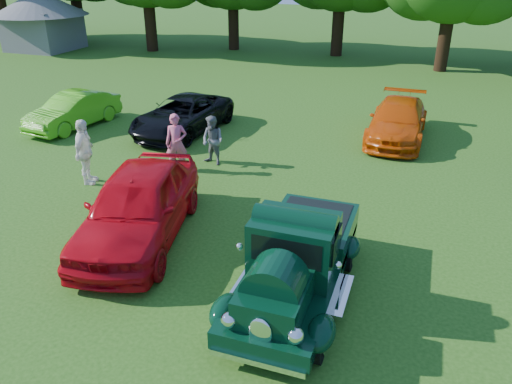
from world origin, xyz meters
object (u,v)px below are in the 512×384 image
(spectator_pink, at_px, (176,143))
(spectator_white, at_px, (85,152))
(back_car_lime, at_px, (73,111))
(red_convertible, at_px, (138,205))
(hero_pickup, at_px, (296,261))
(back_car_black, at_px, (183,115))
(back_car_orange, at_px, (398,121))
(gazebo, at_px, (40,13))
(spectator_grey, at_px, (213,141))

(spectator_pink, distance_m, spectator_white, 2.66)
(back_car_lime, bearing_deg, red_convertible, -35.73)
(hero_pickup, height_order, back_car_lime, hero_pickup)
(back_car_black, bearing_deg, red_convertible, -64.85)
(red_convertible, height_order, back_car_lime, red_convertible)
(red_convertible, bearing_deg, spectator_pink, 92.36)
(hero_pickup, distance_m, back_car_black, 10.55)
(back_car_lime, distance_m, back_car_black, 4.31)
(back_car_orange, relative_size, gazebo, 0.73)
(back_car_lime, height_order, back_car_orange, back_car_orange)
(red_convertible, xyz_separation_m, back_car_orange, (5.05, 9.17, -0.17))
(red_convertible, relative_size, spectator_white, 2.60)
(red_convertible, bearing_deg, back_car_black, 96.73)
(red_convertible, xyz_separation_m, spectator_grey, (-0.24, 4.78, -0.07))
(red_convertible, xyz_separation_m, back_car_lime, (-6.81, 6.46, -0.20))
(spectator_white, relative_size, gazebo, 0.30)
(spectator_grey, distance_m, gazebo, 25.02)
(back_car_orange, distance_m, gazebo, 27.28)
(red_convertible, bearing_deg, hero_pickup, -25.78)
(spectator_grey, distance_m, spectator_white, 3.84)
(gazebo, bearing_deg, hero_pickup, -41.66)
(back_car_orange, bearing_deg, back_car_lime, -166.36)
(spectator_grey, height_order, gazebo, gazebo)
(spectator_white, bearing_deg, gazebo, 26.07)
(back_car_black, distance_m, spectator_white, 5.13)
(back_car_orange, bearing_deg, red_convertible, -118.06)
(gazebo, bearing_deg, spectator_white, -47.20)
(back_car_black, bearing_deg, hero_pickup, -45.61)
(red_convertible, distance_m, back_car_black, 7.75)
(hero_pickup, xyz_separation_m, back_car_black, (-6.60, 8.23, -0.13))
(spectator_pink, xyz_separation_m, gazebo, (-18.75, 16.34, 1.51))
(spectator_white, bearing_deg, red_convertible, -142.29)
(back_car_lime, distance_m, spectator_white, 5.66)
(hero_pickup, distance_m, spectator_white, 7.77)
(spectator_grey, bearing_deg, spectator_pink, -116.73)
(back_car_lime, height_order, spectator_pink, spectator_pink)
(back_car_black, bearing_deg, gazebo, 148.69)
(hero_pickup, bearing_deg, spectator_white, 156.17)
(back_car_lime, bearing_deg, hero_pickup, -26.57)
(back_car_lime, distance_m, back_car_orange, 12.17)
(spectator_pink, xyz_separation_m, spectator_grey, (0.82, 0.85, -0.11))
(back_car_lime, height_order, back_car_black, back_car_black)
(back_car_black, height_order, spectator_grey, spectator_grey)
(spectator_white, height_order, gazebo, gazebo)
(red_convertible, height_order, back_car_black, red_convertible)
(spectator_white, distance_m, gazebo, 24.65)
(back_car_lime, bearing_deg, spectator_grey, -6.63)
(hero_pickup, distance_m, back_car_lime, 13.11)
(gazebo, bearing_deg, back_car_orange, -24.05)
(back_car_black, xyz_separation_m, spectator_white, (-0.51, -5.09, 0.30))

